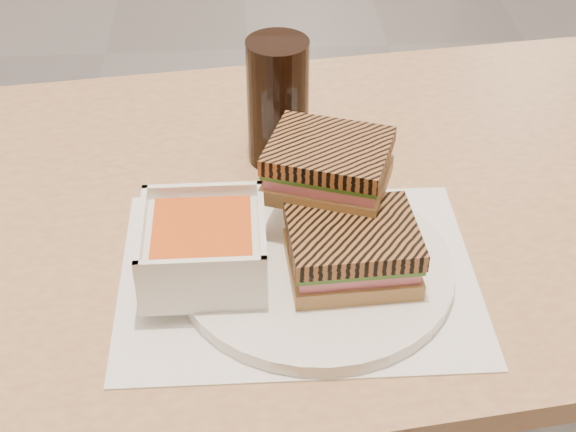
{
  "coord_description": "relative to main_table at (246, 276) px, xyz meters",
  "views": [
    {
      "loc": [
        -0.04,
        -2.68,
        1.36
      ],
      "look_at": [
        0.01,
        -2.0,
        0.82
      ],
      "focal_mm": 51.95,
      "sensor_mm": 36.0,
      "label": 1
    }
  ],
  "objects": [
    {
      "name": "plate",
      "position": [
        0.08,
        -0.13,
        0.12
      ],
      "size": [
        0.3,
        0.3,
        0.02
      ],
      "color": "white",
      "rests_on": "tray_liner"
    },
    {
      "name": "panini_upper",
      "position": [
        0.09,
        -0.06,
        0.21
      ],
      "size": [
        0.15,
        0.14,
        0.06
      ],
      "color": "#9D7A45",
      "rests_on": "panini_lower"
    },
    {
      "name": "cola_glass",
      "position": [
        0.05,
        0.1,
        0.2
      ],
      "size": [
        0.08,
        0.08,
        0.16
      ],
      "color": "black",
      "rests_on": "main_table"
    },
    {
      "name": "soup_bowl",
      "position": [
        -0.04,
        -0.13,
        0.16
      ],
      "size": [
        0.13,
        0.13,
        0.07
      ],
      "color": "white",
      "rests_on": "plate"
    },
    {
      "name": "main_table",
      "position": [
        0.0,
        0.0,
        0.0
      ],
      "size": [
        1.27,
        0.83,
        0.75
      ],
      "color": "tan",
      "rests_on": "ground"
    },
    {
      "name": "panini_lower",
      "position": [
        0.11,
        -0.14,
        0.16
      ],
      "size": [
        0.14,
        0.12,
        0.06
      ],
      "color": "#9D7A45",
      "rests_on": "plate"
    },
    {
      "name": "tray_liner",
      "position": [
        0.06,
        -0.13,
        0.12
      ],
      "size": [
        0.38,
        0.3,
        0.0
      ],
      "color": "white",
      "rests_on": "main_table"
    }
  ]
}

